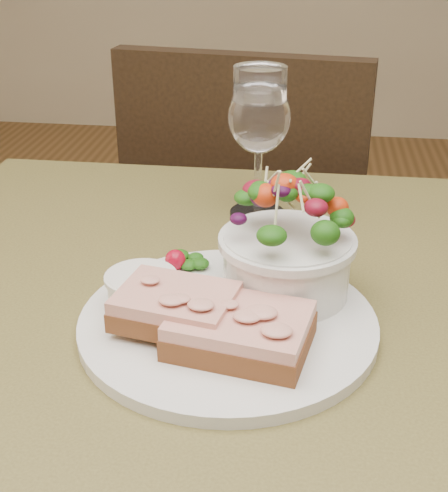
# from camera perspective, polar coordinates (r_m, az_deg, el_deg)

# --- Properties ---
(cafe_table) EXTENTS (0.80, 0.80, 0.75)m
(cafe_table) POSITION_cam_1_polar(r_m,az_deg,el_deg) (0.74, 0.22, -12.17)
(cafe_table) COLOR #4B4220
(cafe_table) RESTS_ON ground
(chair_far) EXTENTS (0.47, 0.47, 0.90)m
(chair_far) POSITION_cam_1_polar(r_m,az_deg,el_deg) (1.50, 2.70, -6.42)
(chair_far) COLOR black
(chair_far) RESTS_ON ground
(dinner_plate) EXTENTS (0.28, 0.28, 0.01)m
(dinner_plate) POSITION_cam_1_polar(r_m,az_deg,el_deg) (0.65, 0.32, -6.42)
(dinner_plate) COLOR silver
(dinner_plate) RESTS_ON cafe_table
(sandwich_front) EXTENTS (0.13, 0.11, 0.03)m
(sandwich_front) POSITION_cam_1_polar(r_m,az_deg,el_deg) (0.60, 1.34, -7.03)
(sandwich_front) COLOR #552B16
(sandwich_front) RESTS_ON dinner_plate
(sandwich_back) EXTENTS (0.12, 0.10, 0.03)m
(sandwich_back) POSITION_cam_1_polar(r_m,az_deg,el_deg) (0.62, -4.01, -5.06)
(sandwich_back) COLOR #552B16
(sandwich_back) RESTS_ON dinner_plate
(ramekin) EXTENTS (0.06, 0.06, 0.04)m
(ramekin) POSITION_cam_1_polar(r_m,az_deg,el_deg) (0.66, -6.88, -3.63)
(ramekin) COLOR silver
(ramekin) RESTS_ON dinner_plate
(salad_bowl) EXTENTS (0.12, 0.12, 0.13)m
(salad_bowl) POSITION_cam_1_polar(r_m,az_deg,el_deg) (0.66, 5.31, 0.65)
(salad_bowl) COLOR silver
(salad_bowl) RESTS_ON dinner_plate
(garnish) EXTENTS (0.05, 0.04, 0.02)m
(garnish) POSITION_cam_1_polar(r_m,az_deg,el_deg) (0.73, -3.23, -1.18)
(garnish) COLOR #0C3509
(garnish) RESTS_ON dinner_plate
(wine_glass) EXTENTS (0.08, 0.08, 0.18)m
(wine_glass) POSITION_cam_1_polar(r_m,az_deg,el_deg) (0.84, 2.95, 10.34)
(wine_glass) COLOR white
(wine_glass) RESTS_ON cafe_table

